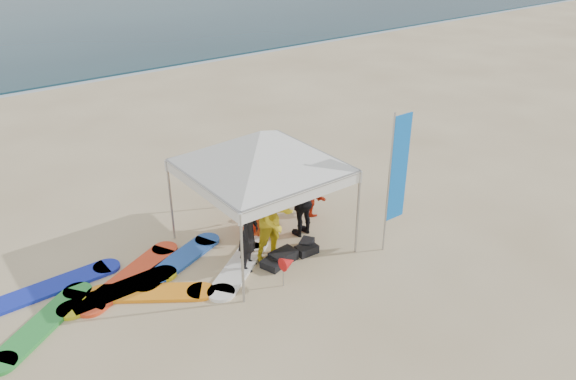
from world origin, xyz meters
The scene contains 13 objects.
ground centered at (0.00, 0.00, 0.00)m, with size 120.00×120.00×0.00m, color beige.
shoreline_foam centered at (0.00, 18.20, 0.00)m, with size 160.00×1.20×0.01m, color silver.
person_black_a centered at (-0.61, 2.16, 0.82)m, with size 0.60×0.39×1.65m, color black.
person_yellow centered at (0.05, 2.15, 0.91)m, with size 0.88×0.69×1.81m, color yellow.
person_orange_a centered at (0.30, 3.07, 0.95)m, with size 1.23×0.71×1.90m, color #C73C11.
person_black_b centered at (1.09, 2.54, 0.82)m, with size 0.96×0.40×1.64m, color black.
person_orange_b centered at (0.35, 3.38, 0.79)m, with size 0.77×0.50×1.57m, color red.
person_seated centered at (1.80, 3.16, 0.52)m, with size 0.96×0.31×1.04m, color red.
canopy_tent centered at (0.11, 2.70, 2.65)m, with size 4.04×4.04×3.05m.
feather_flag centered at (2.30, 0.97, 1.83)m, with size 0.53×0.04×3.11m.
marker_pennant centered at (-0.32, 1.22, 0.49)m, with size 0.28×0.28×0.64m.
gear_pile centered at (0.24, 1.91, 0.10)m, with size 1.47×0.60×0.22m.
surfboard_spread centered at (-2.86, 3.02, 0.03)m, with size 5.65×2.65×0.07m.
Camera 1 is at (-5.77, -6.00, 6.63)m, focal length 35.00 mm.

